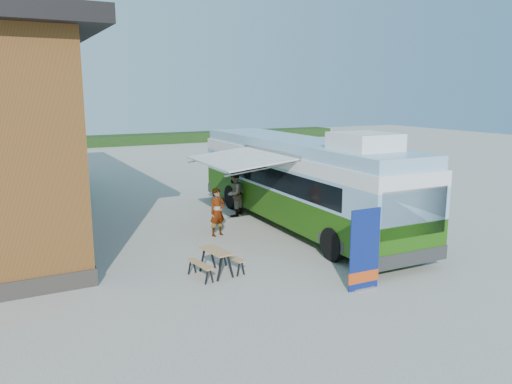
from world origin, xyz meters
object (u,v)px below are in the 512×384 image
bus (299,178)px  slurry_tanker (59,170)px  banner (364,257)px  person_b (234,194)px  picnic_table (216,256)px  person_a (217,212)px

bus → slurry_tanker: size_ratio=2.40×
banner → person_b: size_ratio=1.16×
picnic_table → person_a: bearing=57.5°
bus → picnic_table: bearing=-143.1°
person_a → slurry_tanker: 12.72m
bus → picnic_table: size_ratio=8.85×
picnic_table → person_a: 4.17m
bus → person_b: size_ratio=6.72×
picnic_table → person_b: bearing=52.0°
person_b → slurry_tanker: (-6.07, 9.51, 0.20)m
bus → picnic_table: bus is taller
picnic_table → slurry_tanker: bearing=90.5°
bus → banner: size_ratio=5.79×
banner → picnic_table: 4.29m
bus → slurry_tanker: bearing=124.0°
bus → banner: bearing=-106.0°
banner → picnic_table: bearing=138.5°
banner → person_a: bearing=103.6°
person_b → picnic_table: bearing=22.5°
person_a → slurry_tanker: slurry_tanker is taller
banner → bus: bearing=74.0°
bus → banner: bus is taller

